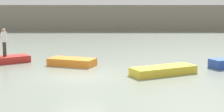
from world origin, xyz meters
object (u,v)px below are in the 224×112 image
(rowboat_red, at_px, (6,60))
(rowboat_yellow, at_px, (164,70))
(rowboat_orange, at_px, (73,62))
(person_white_shirt, at_px, (5,41))

(rowboat_red, bearing_deg, rowboat_yellow, -52.46)
(rowboat_orange, distance_m, rowboat_yellow, 5.75)
(rowboat_yellow, height_order, person_white_shirt, person_white_shirt)
(rowboat_orange, relative_size, rowboat_yellow, 0.78)
(rowboat_yellow, relative_size, person_white_shirt, 2.03)
(rowboat_orange, height_order, rowboat_yellow, rowboat_orange)
(rowboat_yellow, bearing_deg, rowboat_orange, 127.86)
(rowboat_yellow, bearing_deg, person_white_shirt, 134.66)
(rowboat_red, distance_m, rowboat_yellow, 10.04)
(rowboat_red, relative_size, rowboat_yellow, 0.82)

